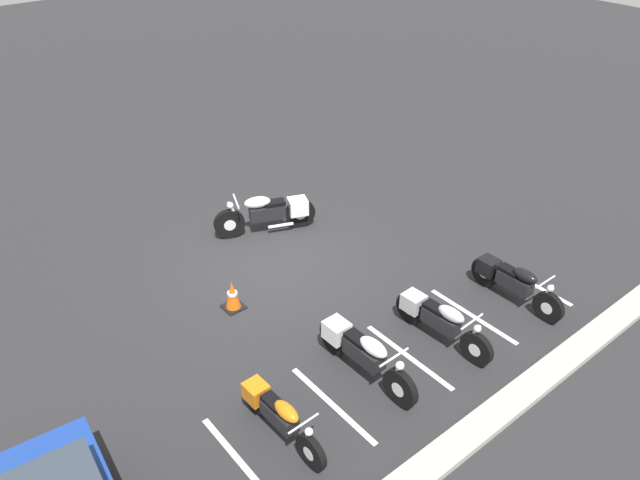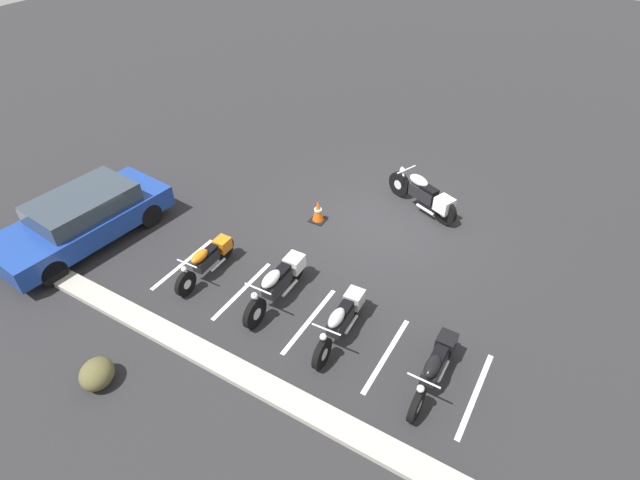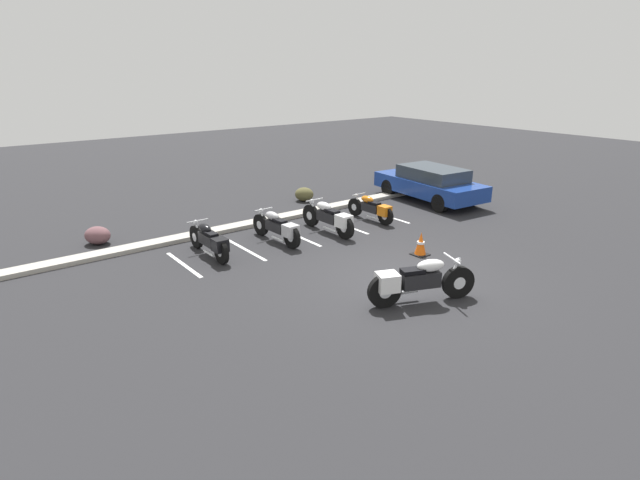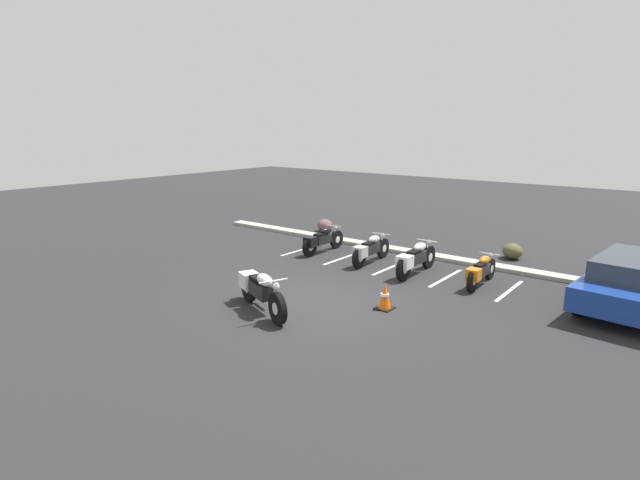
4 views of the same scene
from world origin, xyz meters
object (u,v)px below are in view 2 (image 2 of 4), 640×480
at_px(parked_bike_2, 279,281).
at_px(traffic_cone, 318,211).
at_px(motorcycle_white_featured, 425,195).
at_px(landscape_rock_1, 97,374).
at_px(parked_bike_3, 208,259).
at_px(parked_bike_1, 342,319).
at_px(parked_bike_0, 435,366).
at_px(car_blue, 83,218).

relative_size(parked_bike_2, traffic_cone, 3.67).
distance_m(motorcycle_white_featured, landscape_rock_1, 8.98).
xyz_separation_m(parked_bike_3, traffic_cone, (-1.14, -3.09, -0.12)).
bearing_deg(landscape_rock_1, motorcycle_white_featured, -110.61).
relative_size(motorcycle_white_featured, parked_bike_1, 1.06).
xyz_separation_m(parked_bike_1, landscape_rock_1, (3.35, 3.36, -0.20)).
distance_m(parked_bike_0, car_blue, 9.11).
xyz_separation_m(motorcycle_white_featured, car_blue, (6.88, 5.57, 0.17)).
height_order(motorcycle_white_featured, parked_bike_1, motorcycle_white_featured).
xyz_separation_m(motorcycle_white_featured, traffic_cone, (2.26, 1.89, -0.21)).
bearing_deg(parked_bike_0, parked_bike_1, -93.80).
bearing_deg(parked_bike_1, car_blue, -88.60).
distance_m(parked_bike_2, traffic_cone, 3.03).
height_order(parked_bike_1, parked_bike_2, parked_bike_2).
relative_size(motorcycle_white_featured, parked_bike_3, 1.14).
bearing_deg(parked_bike_3, parked_bike_2, 93.19).
xyz_separation_m(parked_bike_0, parked_bike_1, (2.03, -0.14, 0.01)).
xyz_separation_m(parked_bike_0, landscape_rock_1, (5.38, 3.23, -0.19)).
xyz_separation_m(motorcycle_white_featured, parked_bike_0, (-2.22, 5.18, -0.06)).
relative_size(parked_bike_1, traffic_cone, 3.45).
bearing_deg(landscape_rock_1, parked_bike_3, -86.15).
xyz_separation_m(parked_bike_1, car_blue, (7.07, 0.52, 0.23)).
xyz_separation_m(parked_bike_2, car_blue, (5.37, 0.76, 0.20)).
distance_m(motorcycle_white_featured, parked_bike_3, 6.02).
xyz_separation_m(landscape_rock_1, traffic_cone, (-0.91, -6.52, 0.04)).
height_order(parked_bike_0, car_blue, car_blue).
xyz_separation_m(parked_bike_3, landscape_rock_1, (-0.23, 3.44, -0.16)).
height_order(parked_bike_3, traffic_cone, parked_bike_3).
height_order(parked_bike_2, car_blue, car_blue).
distance_m(parked_bike_1, parked_bike_3, 3.58).
relative_size(parked_bike_1, parked_bike_2, 0.94).
xyz_separation_m(motorcycle_white_featured, parked_bike_2, (1.50, 4.81, -0.02)).
bearing_deg(traffic_cone, parked_bike_3, 69.77).
bearing_deg(parked_bike_0, traffic_cone, -126.29).
distance_m(parked_bike_0, traffic_cone, 5.56).
bearing_deg(car_blue, traffic_cone, 133.91).
height_order(parked_bike_2, landscape_rock_1, parked_bike_2).
xyz_separation_m(car_blue, traffic_cone, (-4.62, -3.68, -0.39)).
height_order(motorcycle_white_featured, parked_bike_0, motorcycle_white_featured).
relative_size(motorcycle_white_featured, parked_bike_2, 0.99).
relative_size(landscape_rock_1, traffic_cone, 1.12).
distance_m(parked_bike_2, landscape_rock_1, 3.97).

